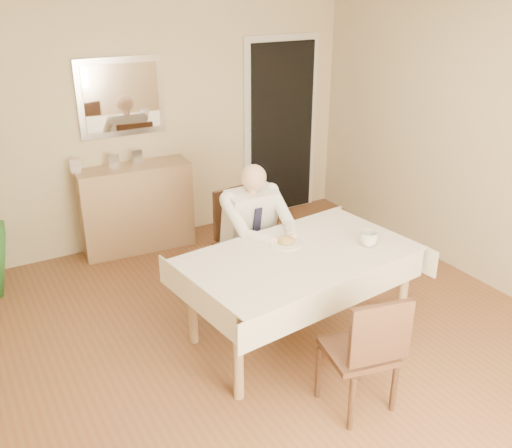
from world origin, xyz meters
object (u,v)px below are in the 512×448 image
chair_far (242,236)px  seated_man (259,232)px  sideboard (136,208)px  coffee_mug (369,239)px  chair_near (367,349)px  dining_table (299,264)px

chair_far → seated_man: bearing=-96.3°
sideboard → coffee_mug: bearing=-61.5°
chair_far → sideboard: size_ratio=0.85×
chair_near → coffee_mug: size_ratio=6.39×
dining_table → sideboard: sideboard is taller
chair_far → chair_near: (-0.08, -1.77, -0.06)m
seated_man → sideboard: size_ratio=1.11×
dining_table → sideboard: size_ratio=1.64×
dining_table → sideboard: (-0.52, 2.21, -0.22)m
dining_table → coffee_mug: bearing=-21.8°
coffee_mug → seated_man: bearing=125.7°
coffee_mug → chair_near: bearing=-129.3°
chair_far → coffee_mug: 1.19m
dining_table → chair_far: (-0.00, 0.89, -0.13)m
chair_near → coffee_mug: bearing=62.6°
chair_near → dining_table: bearing=97.0°
chair_near → seated_man: (0.08, 1.47, 0.21)m
chair_near → seated_man: seated_man is taller
chair_near → sideboard: (-0.45, 3.09, -0.04)m
seated_man → coffee_mug: size_ratio=9.19×
coffee_mug → sideboard: size_ratio=0.12×
dining_table → seated_man: seated_man is taller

